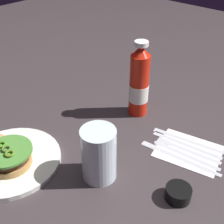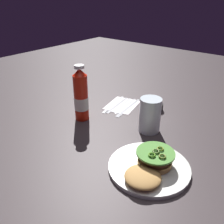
{
  "view_description": "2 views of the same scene",
  "coord_description": "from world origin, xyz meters",
  "views": [
    {
      "loc": [
        -0.43,
        0.4,
        0.54
      ],
      "look_at": [
        0.03,
        -0.11,
        0.06
      ],
      "focal_mm": 46.88,
      "sensor_mm": 36.0,
      "label": 1
    },
    {
      "loc": [
        0.67,
        0.45,
        0.51
      ],
      "look_at": [
        -0.01,
        -0.09,
        0.06
      ],
      "focal_mm": 38.73,
      "sensor_mm": 36.0,
      "label": 2
    }
  ],
  "objects": [
    {
      "name": "water_glass",
      "position": [
        -0.07,
        0.05,
        0.07
      ],
      "size": [
        0.08,
        0.08,
        0.14
      ],
      "primitive_type": "cylinder",
      "color": "silver",
      "rests_on": "ground_plane"
    },
    {
      "name": "fork_utensil",
      "position": [
        -0.17,
        -0.18,
        0.0
      ],
      "size": [
        0.18,
        0.04,
        0.0
      ],
      "color": "silver",
      "rests_on": "napkin"
    },
    {
      "name": "steak_knife",
      "position": [
        -0.15,
        -0.21,
        0.0
      ],
      "size": [
        0.21,
        0.06,
        0.0
      ],
      "color": "silver",
      "rests_on": "napkin"
    },
    {
      "name": "spoon_utensil",
      "position": [
        -0.16,
        -0.16,
        0.0
      ],
      "size": [
        0.19,
        0.04,
        0.0
      ],
      "color": "silver",
      "rests_on": "napkin"
    },
    {
      "name": "table_knife",
      "position": [
        -0.17,
        -0.14,
        0.0
      ],
      "size": [
        0.22,
        0.04,
        0.0
      ],
      "color": "silver",
      "rests_on": "napkin"
    },
    {
      "name": "butter_knife",
      "position": [
        -0.16,
        -0.19,
        0.0
      ],
      "size": [
        0.2,
        0.04,
        0.0
      ],
      "color": "silver",
      "rests_on": "napkin"
    },
    {
      "name": "condiment_cup",
      "position": [
        -0.25,
        -0.02,
        0.02
      ],
      "size": [
        0.06,
        0.06,
        0.03
      ],
      "primitive_type": "cylinder",
      "color": "black",
      "rests_on": "ground_plane"
    },
    {
      "name": "dinner_plate",
      "position": [
        0.13,
        0.17,
        0.01
      ],
      "size": [
        0.26,
        0.26,
        0.01
      ],
      "primitive_type": "cylinder",
      "color": "silver",
      "rests_on": "ground_plane"
    },
    {
      "name": "napkin",
      "position": [
        -0.19,
        -0.18,
        0.0
      ],
      "size": [
        0.19,
        0.17,
        0.0
      ],
      "primitive_type": "cube",
      "rotation": [
        0.0,
        0.0,
        0.22
      ],
      "color": "white",
      "rests_on": "ground_plane"
    },
    {
      "name": "burger_sandwich",
      "position": [
        0.15,
        0.18,
        0.03
      ],
      "size": [
        0.2,
        0.12,
        0.05
      ],
      "color": "#BA8849",
      "rests_on": "dinner_plate"
    },
    {
      "name": "ground_plane",
      "position": [
        0.0,
        0.0,
        0.0
      ],
      "size": [
        3.0,
        3.0,
        0.0
      ],
      "primitive_type": "plane",
      "color": "#372F30"
    },
    {
      "name": "ketchup_bottle",
      "position": [
        0.03,
        -0.23,
        0.11
      ],
      "size": [
        0.06,
        0.06,
        0.24
      ],
      "color": "red",
      "rests_on": "ground_plane"
    }
  ]
}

